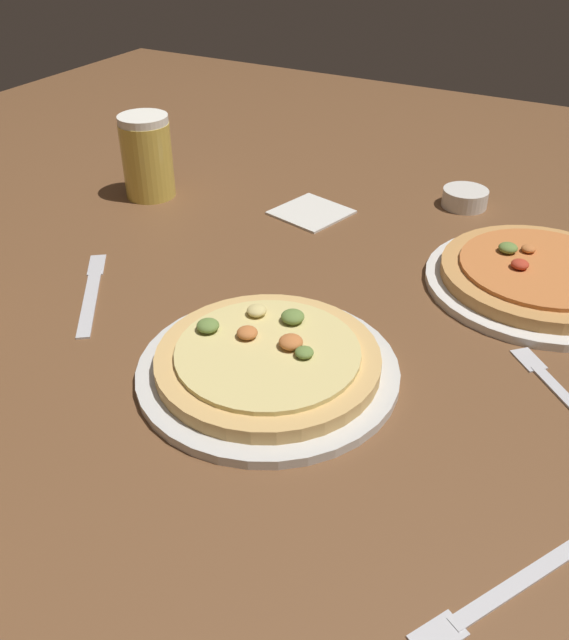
% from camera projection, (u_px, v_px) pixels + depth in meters
% --- Properties ---
extents(ground_plane, '(2.40, 2.40, 0.03)m').
position_uv_depth(ground_plane, '(284.00, 342.00, 0.89)').
color(ground_plane, brown).
extents(pizza_plate_near, '(0.31, 0.31, 0.05)m').
position_uv_depth(pizza_plate_near, '(268.00, 363.00, 0.80)').
color(pizza_plate_near, silver).
rests_on(pizza_plate_near, ground_plane).
extents(pizza_plate_far, '(0.32, 0.32, 0.05)m').
position_uv_depth(pizza_plate_far, '(540.00, 277.00, 0.96)').
color(pizza_plate_far, silver).
rests_on(pizza_plate_far, ground_plane).
extents(beer_mug_pale, '(0.10, 0.14, 0.15)m').
position_uv_depth(beer_mug_pale, '(148.00, 156.00, 1.21)').
color(beer_mug_pale, gold).
rests_on(beer_mug_pale, ground_plane).
extents(ramekin_butter, '(0.08, 0.08, 0.03)m').
position_uv_depth(ramekin_butter, '(465.00, 198.00, 1.19)').
color(ramekin_butter, silver).
rests_on(ramekin_butter, ground_plane).
extents(napkin_folded, '(0.14, 0.14, 0.01)m').
position_uv_depth(napkin_folded, '(311.00, 211.00, 1.18)').
color(napkin_folded, silver).
rests_on(napkin_folded, ground_plane).
extents(fork_spare, '(0.13, 0.21, 0.01)m').
position_uv_depth(fork_spare, '(519.00, 582.00, 0.57)').
color(fork_spare, silver).
rests_on(fork_spare, ground_plane).
extents(knife_spare, '(0.15, 0.19, 0.01)m').
position_uv_depth(knife_spare, '(91.00, 291.00, 0.96)').
color(knife_spare, silver).
rests_on(knife_spare, ground_plane).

